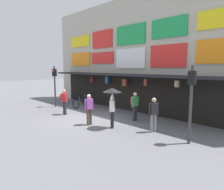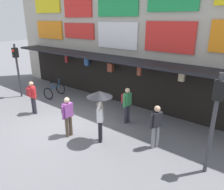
{
  "view_description": "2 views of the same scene",
  "coord_description": "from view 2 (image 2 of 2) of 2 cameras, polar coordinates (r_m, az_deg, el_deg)",
  "views": [
    {
      "loc": [
        9.59,
        -7.08,
        3.12
      ],
      "look_at": [
        0.81,
        1.42,
        1.46
      ],
      "focal_mm": 32.9,
      "sensor_mm": 36.0,
      "label": 1
    },
    {
      "loc": [
        7.17,
        -5.35,
        4.56
      ],
      "look_at": [
        1.66,
        1.49,
        1.41
      ],
      "focal_mm": 34.25,
      "sensor_mm": 36.0,
      "label": 2
    }
  ],
  "objects": [
    {
      "name": "ground_plane",
      "position": [
        10.04,
        -12.92,
        -7.84
      ],
      "size": [
        80.0,
        80.0,
        0.0
      ],
      "primitive_type": "plane",
      "color": "slate"
    },
    {
      "name": "shopfront",
      "position": [
        12.25,
        3.16,
        16.89
      ],
      "size": [
        18.0,
        2.6,
        8.0
      ],
      "color": "#B2AD9E",
      "rests_on": "ground"
    },
    {
      "name": "traffic_light_near",
      "position": [
        13.89,
        -24.12,
        7.98
      ],
      "size": [
        0.33,
        0.35,
        3.2
      ],
      "color": "#38383D",
      "rests_on": "ground"
    },
    {
      "name": "traffic_light_far",
      "position": [
        6.76,
        25.9,
        -3.35
      ],
      "size": [
        0.31,
        0.34,
        3.2
      ],
      "color": "#38383D",
      "rests_on": "ground"
    },
    {
      "name": "bicycle_parked",
      "position": [
        13.59,
        -15.08,
        1.16
      ],
      "size": [
        0.94,
        1.28,
        1.05
      ],
      "color": "black",
      "rests_on": "ground"
    },
    {
      "name": "pedestrian_in_red",
      "position": [
        11.3,
        -20.55,
        -0.04
      ],
      "size": [
        0.53,
        0.36,
        1.68
      ],
      "color": "#2D2D38",
      "rests_on": "ground"
    },
    {
      "name": "pedestrian_with_umbrella",
      "position": [
        7.92,
        -3.3,
        -1.93
      ],
      "size": [
        0.96,
        0.96,
        2.08
      ],
      "color": "black",
      "rests_on": "ground"
    },
    {
      "name": "pedestrian_in_yellow",
      "position": [
        7.96,
        11.68,
        -7.73
      ],
      "size": [
        0.34,
        0.5,
        1.68
      ],
      "color": "gray",
      "rests_on": "ground"
    },
    {
      "name": "pedestrian_in_black",
      "position": [
        9.66,
        3.97,
        -2.05
      ],
      "size": [
        0.36,
        0.53,
        1.68
      ],
      "color": "#2D2D38",
      "rests_on": "ground"
    },
    {
      "name": "pedestrian_in_purple",
      "position": [
        8.72,
        -11.8,
        -4.93
      ],
      "size": [
        0.37,
        0.53,
        1.68
      ],
      "color": "brown",
      "rests_on": "ground"
    }
  ]
}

